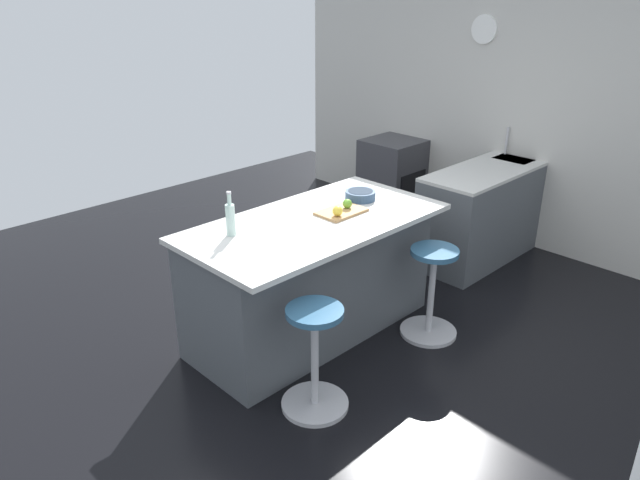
% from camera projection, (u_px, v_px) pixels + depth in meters
% --- Properties ---
extents(ground_plane, '(7.78, 7.78, 0.00)m').
position_uv_depth(ground_plane, '(295.00, 338.00, 4.63)').
color(ground_plane, black).
extents(interior_partition_left, '(0.15, 5.58, 2.83)m').
position_uv_depth(interior_partition_left, '(513.00, 103.00, 5.99)').
color(interior_partition_left, beige).
rests_on(interior_partition_left, ground_plane).
extents(sink_cabinet, '(2.08, 0.60, 1.19)m').
position_uv_depth(sink_cabinet, '(500.00, 205.00, 6.03)').
color(sink_cabinet, '#4C5156').
rests_on(sink_cabinet, ground_plane).
extents(oven_range, '(0.60, 0.61, 0.88)m').
position_uv_depth(oven_range, '(392.00, 177.00, 6.94)').
color(oven_range, '#38383D').
rests_on(oven_range, ground_plane).
extents(kitchen_island, '(1.97, 1.00, 0.95)m').
position_uv_depth(kitchen_island, '(311.00, 276.00, 4.55)').
color(kitchen_island, '#4C5156').
rests_on(kitchen_island, ground_plane).
extents(stool_by_window, '(0.44, 0.44, 0.72)m').
position_uv_depth(stool_by_window, '(431.00, 295.00, 4.56)').
color(stool_by_window, '#B7B7BC').
rests_on(stool_by_window, ground_plane).
extents(stool_middle, '(0.44, 0.44, 0.72)m').
position_uv_depth(stool_middle, '(315.00, 362.00, 3.76)').
color(stool_middle, '#B7B7BC').
rests_on(stool_middle, ground_plane).
extents(cutting_board, '(0.36, 0.24, 0.02)m').
position_uv_depth(cutting_board, '(341.00, 212.00, 4.45)').
color(cutting_board, tan).
rests_on(cutting_board, kitchen_island).
extents(apple_green, '(0.07, 0.07, 0.07)m').
position_uv_depth(apple_green, '(347.00, 204.00, 4.48)').
color(apple_green, '#609E2D').
rests_on(apple_green, cutting_board).
extents(apple_yellow, '(0.07, 0.07, 0.07)m').
position_uv_depth(apple_yellow, '(338.00, 211.00, 4.33)').
color(apple_yellow, gold).
rests_on(apple_yellow, cutting_board).
extents(water_bottle, '(0.06, 0.06, 0.31)m').
position_uv_depth(water_bottle, '(230.00, 218.00, 4.03)').
color(water_bottle, silver).
rests_on(water_bottle, kitchen_island).
extents(fruit_bowl, '(0.24, 0.24, 0.07)m').
position_uv_depth(fruit_bowl, '(360.00, 195.00, 4.72)').
color(fruit_bowl, '#334C6B').
rests_on(fruit_bowl, kitchen_island).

